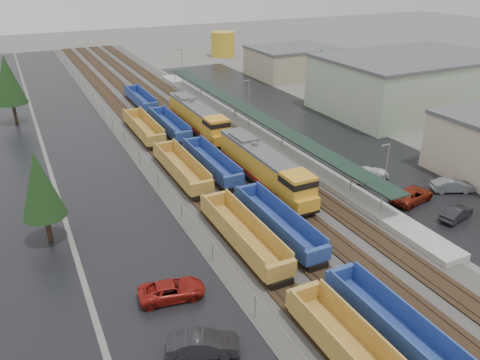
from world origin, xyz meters
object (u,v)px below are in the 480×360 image
object	(u,v)px
well_string_yellow	(243,235)
storage_tank	(223,44)
parked_car_west_b	(203,344)
parked_car_east_a	(457,213)
locomotive_trail	(198,118)
well_string_blue	(240,189)
locomotive_lead	(265,168)
parked_car_east_b	(412,195)
parked_car_east_e	(452,185)
parked_car_east_c	(368,174)
parked_car_west_c	(172,290)

from	to	relation	value
well_string_yellow	storage_tank	bearing A→B (deg)	66.80
parked_car_west_b	parked_car_east_a	world-z (taller)	parked_car_west_b
locomotive_trail	well_string_blue	size ratio (longest dim) A/B	0.20
locomotive_lead	storage_tank	bearing A→B (deg)	69.07
locomotive_lead	parked_car_west_b	size ratio (longest dim) A/B	4.02
well_string_yellow	parked_car_east_b	xyz separation A→B (m)	(20.72, -0.19, -0.44)
well_string_yellow	well_string_blue	bearing A→B (deg)	65.62
locomotive_trail	parked_car_west_b	size ratio (longest dim) A/B	4.02
parked_car_west_b	parked_car_east_b	xyz separation A→B (m)	(28.99, 10.42, -0.03)
storage_tank	parked_car_east_a	xyz separation A→B (m)	(-15.83, -93.15, -2.56)
well_string_blue	parked_car_east_e	world-z (taller)	well_string_blue
parked_car_east_c	locomotive_lead	bearing A→B (deg)	73.88
locomotive_trail	well_string_yellow	world-z (taller)	locomotive_trail
parked_car_east_a	locomotive_lead	bearing A→B (deg)	29.08
parked_car_west_c	parked_car_east_a	distance (m)	30.20
locomotive_lead	parked_car_east_a	size ratio (longest dim) A/B	4.60
well_string_yellow	parked_car_east_a	bearing A→B (deg)	-13.37
parked_car_west_c	parked_car_east_a	size ratio (longest dim) A/B	1.22
parked_car_east_c	parked_car_east_e	size ratio (longest dim) A/B	1.17
locomotive_lead	parked_car_east_a	bearing A→B (deg)	-48.20
locomotive_lead	locomotive_trail	bearing A→B (deg)	90.00
locomotive_lead	storage_tank	size ratio (longest dim) A/B	3.01
parked_car_east_a	parked_car_east_e	size ratio (longest dim) A/B	0.91
parked_car_west_b	parked_car_east_e	world-z (taller)	parked_car_west_b
storage_tank	parked_car_east_e	bearing A→B (deg)	-97.14
storage_tank	parked_car_east_a	world-z (taller)	storage_tank
parked_car_east_b	parked_car_east_c	bearing A→B (deg)	-6.19
parked_car_west_c	parked_car_east_a	xyz separation A→B (m)	(30.18, -1.07, -0.02)
parked_car_east_a	well_string_yellow	bearing A→B (deg)	63.90
locomotive_lead	parked_car_east_b	distance (m)	16.57
locomotive_lead	well_string_yellow	world-z (taller)	locomotive_lead
well_string_yellow	storage_tank	xyz separation A→B (m)	(37.70, 87.95, 2.05)
well_string_blue	parked_car_east_c	bearing A→B (deg)	-8.57
locomotive_lead	parked_car_east_e	xyz separation A→B (m)	(18.63, -10.73, -1.61)
parked_car_east_c	parked_car_west_b	bearing A→B (deg)	122.67
parked_car_west_c	parked_car_east_c	xyz separation A→B (m)	(28.44, 10.53, 0.07)
parked_car_west_c	well_string_blue	bearing A→B (deg)	-34.63
locomotive_lead	parked_car_east_e	bearing A→B (deg)	-29.93
well_string_blue	parked_car_east_e	distance (m)	24.44
locomotive_lead	storage_tank	xyz separation A→B (m)	(29.70, 77.64, 0.89)
storage_tank	locomotive_lead	bearing A→B (deg)	-110.93
parked_car_east_b	parked_car_west_c	bearing A→B (deg)	86.41
locomotive_trail	parked_car_east_c	world-z (taller)	locomotive_trail
locomotive_lead	parked_car_east_b	size ratio (longest dim) A/B	3.52
well_string_yellow	parked_car_west_b	bearing A→B (deg)	-127.95
parked_car_west_c	parked_car_east_b	xyz separation A→B (m)	(29.03, 3.94, 0.05)
locomotive_lead	parked_car_east_e	world-z (taller)	locomotive_lead
parked_car_west_b	parked_car_east_c	distance (m)	33.10
locomotive_trail	well_string_yellow	size ratio (longest dim) A/B	0.24
parked_car_west_b	well_string_blue	bearing A→B (deg)	-11.32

